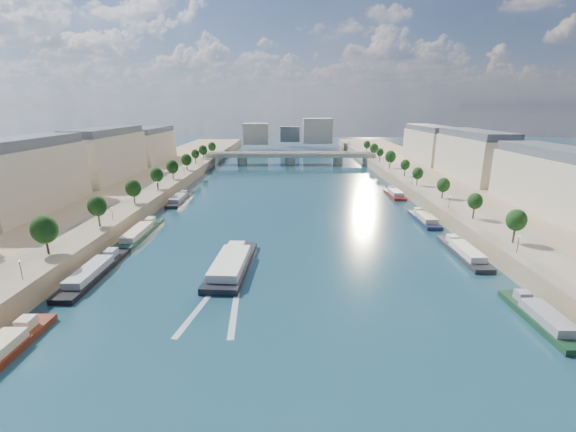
{
  "coord_description": "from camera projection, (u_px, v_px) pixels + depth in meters",
  "views": [
    {
      "loc": [
        -0.28,
        -38.66,
        37.93
      ],
      "look_at": [
        -0.76,
        75.96,
        5.0
      ],
      "focal_mm": 24.0,
      "sensor_mm": 36.0,
      "label": 1
    }
  ],
  "objects": [
    {
      "name": "skyline",
      "position": [
        293.0,
        132.0,
        350.66
      ],
      "size": [
        79.0,
        42.0,
        22.0
      ],
      "color": "beige",
      "rests_on": "ground"
    },
    {
      "name": "pave_right",
      "position": [
        444.0,
        198.0,
        142.11
      ],
      "size": [
        14.0,
        520.0,
        0.1
      ],
      "primitive_type": "cube",
      "color": "gray",
      "rests_on": "quay_right"
    },
    {
      "name": "bridge",
      "position": [
        290.0,
        157.0,
        256.33
      ],
      "size": [
        112.0,
        12.0,
        8.15
      ],
      "color": "#C1B79E",
      "rests_on": "ground"
    },
    {
      "name": "lamps_left",
      "position": [
        138.0,
        197.0,
        132.19
      ],
      "size": [
        0.36,
        200.36,
        4.28
      ],
      "color": "black",
      "rests_on": "ground"
    },
    {
      "name": "buildings_left",
      "position": [
        74.0,
        162.0,
        151.07
      ],
      "size": [
        16.0,
        226.0,
        23.2
      ],
      "color": "beige",
      "rests_on": "ground"
    },
    {
      "name": "quay_left",
      "position": [
        97.0,
        204.0,
        143.34
      ],
      "size": [
        44.0,
        520.0,
        5.0
      ],
      "primitive_type": "cube",
      "color": "#9E8460",
      "rests_on": "ground"
    },
    {
      "name": "wake",
      "position": [
        220.0,
        302.0,
        77.11
      ],
      "size": [
        10.75,
        26.02,
        0.04
      ],
      "color": "silver",
      "rests_on": "ground"
    },
    {
      "name": "buildings_right",
      "position": [
        507.0,
        163.0,
        150.39
      ],
      "size": [
        16.0,
        226.0,
        23.2
      ],
      "color": "beige",
      "rests_on": "ground"
    },
    {
      "name": "trees_right",
      "position": [
        431.0,
        179.0,
        150.23
      ],
      "size": [
        4.8,
        268.8,
        8.26
      ],
      "color": "#382B1E",
      "rests_on": "ground"
    },
    {
      "name": "tour_barge",
      "position": [
        231.0,
        264.0,
        92.72
      ],
      "size": [
        9.89,
        29.47,
        3.94
      ],
      "rotation": [
        0.0,
        0.0,
        -0.06
      ],
      "color": "black",
      "rests_on": "ground"
    },
    {
      "name": "pave_left",
      "position": [
        137.0,
        198.0,
        142.58
      ],
      "size": [
        14.0,
        520.0,
        0.1
      ],
      "primitive_type": "cube",
      "color": "gray",
      "rests_on": "quay_left"
    },
    {
      "name": "quay_right",
      "position": [
        484.0,
        205.0,
        142.76
      ],
      "size": [
        44.0,
        520.0,
        5.0
      ],
      "primitive_type": "cube",
      "color": "#9E8460",
      "rests_on": "ground"
    },
    {
      "name": "lamps_right",
      "position": [
        428.0,
        188.0,
        146.18
      ],
      "size": [
        0.36,
        200.36,
        4.28
      ],
      "color": "black",
      "rests_on": "ground"
    },
    {
      "name": "moored_barges_left",
      "position": [
        97.0,
        270.0,
        90.12
      ],
      "size": [
        5.0,
        163.07,
        3.6
      ],
      "color": "black",
      "rests_on": "ground"
    },
    {
      "name": "ground",
      "position": [
        290.0,
        211.0,
        143.74
      ],
      "size": [
        700.0,
        700.0,
        0.0
      ],
      "primitive_type": "plane",
      "color": "#0D283B",
      "rests_on": "ground"
    },
    {
      "name": "trees_left",
      "position": [
        143.0,
        182.0,
        142.99
      ],
      "size": [
        4.8,
        268.8,
        8.26
      ],
      "color": "#382B1E",
      "rests_on": "ground"
    },
    {
      "name": "moored_barges_right",
      "position": [
        441.0,
        233.0,
        116.25
      ],
      "size": [
        5.0,
        121.97,
        3.6
      ],
      "color": "#163720",
      "rests_on": "ground"
    }
  ]
}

